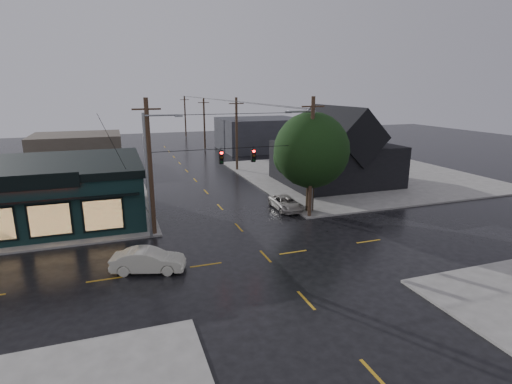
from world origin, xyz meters
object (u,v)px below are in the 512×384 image
object	(u,v)px
utility_pole_ne	(309,217)
sedan_cream	(148,260)
corner_tree	(311,150)
utility_pole_nw	(155,235)
suv_silver	(286,203)

from	to	relation	value
utility_pole_ne	sedan_cream	size ratio (longest dim) A/B	2.33
corner_tree	utility_pole_ne	xyz separation A→B (m)	(-0.72, -1.41, -5.55)
corner_tree	sedan_cream	distance (m)	17.24
utility_pole_ne	utility_pole_nw	bearing A→B (deg)	180.00
corner_tree	sedan_cream	size ratio (longest dim) A/B	2.00
corner_tree	utility_pole_ne	size ratio (longest dim) A/B	0.86
utility_pole_nw	suv_silver	distance (m)	12.31
utility_pole_nw	corner_tree	bearing A→B (deg)	5.85
corner_tree	utility_pole_ne	distance (m)	5.77
corner_tree	sedan_cream	world-z (taller)	corner_tree
suv_silver	utility_pole_nw	bearing A→B (deg)	-166.09
sedan_cream	suv_silver	size ratio (longest dim) A/B	0.99
utility_pole_nw	sedan_cream	xyz separation A→B (m)	(-0.96, -6.24, 0.72)
corner_tree	suv_silver	xyz separation A→B (m)	(-1.73, 1.36, -4.94)
sedan_cream	suv_silver	distance (m)	15.77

